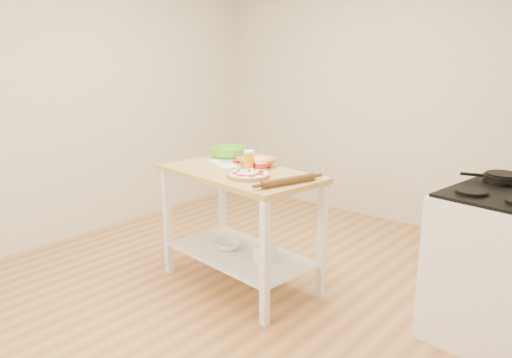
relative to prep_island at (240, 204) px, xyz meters
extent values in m
cube|color=#B97E44|center=(0.05, -0.06, -0.66)|extent=(4.00, 4.50, 0.02)
cube|color=beige|center=(0.05, 2.20, 0.70)|extent=(4.00, 0.02, 2.70)
cube|color=beige|center=(-1.96, -0.06, 0.70)|extent=(0.02, 4.50, 2.70)
cube|color=tan|center=(0.00, 0.00, 0.23)|extent=(1.28, 0.80, 0.04)
cube|color=white|center=(0.00, 0.00, -0.40)|extent=(1.19, 0.74, 0.02)
cube|color=white|center=(-0.59, -0.21, -0.22)|extent=(0.06, 0.06, 0.86)
cube|color=white|center=(-0.52, 0.35, -0.22)|extent=(0.06, 0.06, 0.86)
cube|color=white|center=(0.52, -0.35, -0.22)|extent=(0.06, 0.06, 0.86)
cube|color=white|center=(0.59, 0.21, -0.22)|extent=(0.06, 0.06, 0.86)
cube|color=white|center=(1.71, 0.47, -0.19)|extent=(0.76, 0.86, 0.92)
cube|color=black|center=(1.71, 0.47, 0.28)|extent=(0.72, 0.81, 0.02)
cylinder|color=black|center=(1.61, 0.70, 0.32)|extent=(0.23, 0.23, 0.03)
cube|color=black|center=(1.44, 0.65, 0.32)|extent=(0.15, 0.06, 0.02)
cylinder|color=tan|center=(0.17, -0.10, 0.26)|extent=(0.31, 0.31, 0.02)
cylinder|color=tan|center=(0.17, -0.10, 0.27)|extent=(0.31, 0.31, 0.01)
cylinder|color=white|center=(0.17, -0.10, 0.27)|extent=(0.27, 0.27, 0.01)
cylinder|color=red|center=(0.25, -0.07, 0.28)|extent=(0.06, 0.06, 0.01)
cylinder|color=red|center=(0.20, -0.02, 0.28)|extent=(0.06, 0.06, 0.01)
cylinder|color=red|center=(0.13, -0.02, 0.28)|extent=(0.06, 0.06, 0.01)
cylinder|color=red|center=(0.08, -0.08, 0.28)|extent=(0.06, 0.06, 0.01)
cylinder|color=red|center=(0.10, -0.15, 0.28)|extent=(0.06, 0.06, 0.01)
cylinder|color=red|center=(0.17, -0.18, 0.28)|extent=(0.06, 0.06, 0.01)
cylinder|color=red|center=(0.24, -0.15, 0.28)|extent=(0.06, 0.06, 0.01)
sphere|color=white|center=(0.21, -0.06, 0.28)|extent=(0.04, 0.04, 0.04)
sphere|color=white|center=(0.14, -0.03, 0.28)|extent=(0.04, 0.04, 0.04)
sphere|color=white|center=(0.11, -0.10, 0.28)|extent=(0.04, 0.04, 0.04)
sphere|color=white|center=(0.15, -0.18, 0.28)|extent=(0.04, 0.04, 0.04)
plane|color=#1D6310|center=(0.23, -0.10, 0.28)|extent=(0.03, 0.03, 0.00)
plane|color=#1D6310|center=(0.21, -0.02, 0.28)|extent=(0.04, 0.04, 0.00)
plane|color=#1D6310|center=(0.15, -0.06, 0.28)|extent=(0.04, 0.04, 0.00)
plane|color=#1D6310|center=(0.08, -0.10, 0.28)|extent=(0.03, 0.03, 0.00)
plane|color=#1D6310|center=(0.12, -0.18, 0.28)|extent=(0.04, 0.04, 0.00)
plane|color=#1D6310|center=(0.21, -0.16, 0.28)|extent=(0.04, 0.04, 0.00)
plane|color=#1D6310|center=(0.23, -0.10, 0.28)|extent=(0.03, 0.03, 0.00)
plane|color=#1D6310|center=(0.20, -0.04, 0.28)|extent=(0.04, 0.04, 0.00)
cube|color=white|center=(-0.22, 0.17, 0.26)|extent=(0.49, 0.44, 0.01)
cube|color=#F4EACC|center=(-0.30, 0.29, 0.27)|extent=(0.03, 0.03, 0.02)
cube|color=#F4EACC|center=(-0.27, 0.27, 0.27)|extent=(0.03, 0.03, 0.02)
cube|color=#F4EACC|center=(-0.24, 0.26, 0.27)|extent=(0.03, 0.03, 0.02)
cube|color=#F4EACC|center=(-0.29, 0.32, 0.27)|extent=(0.03, 0.03, 0.02)
cube|color=#F4EACC|center=(-0.25, 0.30, 0.27)|extent=(0.03, 0.03, 0.02)
cube|color=#F4EACC|center=(-0.22, 0.29, 0.27)|extent=(0.03, 0.03, 0.02)
cylinder|color=red|center=(-0.20, 0.18, 0.27)|extent=(0.07, 0.07, 0.01)
cylinder|color=red|center=(-0.18, 0.17, 0.27)|extent=(0.07, 0.07, 0.01)
cylinder|color=red|center=(-0.17, 0.17, 0.28)|extent=(0.07, 0.07, 0.01)
cube|color=#3EB298|center=(-0.27, 0.11, 0.26)|extent=(0.07, 0.06, 0.01)
cylinder|color=#3EB298|center=(-0.22, 0.17, 0.27)|extent=(0.09, 0.06, 0.01)
cube|color=silver|center=(-0.26, 0.29, 0.26)|extent=(0.18, 0.04, 0.00)
cube|color=black|center=(-0.39, 0.29, 0.27)|extent=(0.10, 0.03, 0.01)
imported|color=orange|center=(0.01, 0.20, 0.28)|extent=(0.30, 0.30, 0.07)
imported|color=#59B51D|center=(-0.39, 0.29, 0.30)|extent=(0.39, 0.39, 0.09)
cylinder|color=gold|center=(0.06, 0.03, 0.32)|extent=(0.07, 0.07, 0.14)
cylinder|color=white|center=(0.06, 0.03, 0.40)|extent=(0.08, 0.08, 0.02)
cylinder|color=white|center=(0.15, 0.06, 0.30)|extent=(0.08, 0.08, 0.10)
cylinder|color=red|center=(0.15, 0.06, 0.30)|extent=(0.09, 0.09, 0.04)
cylinder|color=silver|center=(0.17, 0.06, 0.38)|extent=(0.01, 0.06, 0.11)
cylinder|color=#593514|center=(0.51, -0.09, 0.27)|extent=(0.17, 0.42, 0.05)
imported|color=silver|center=(-0.12, -0.01, -0.36)|extent=(0.23, 0.23, 0.07)
cube|color=white|center=(0.25, -0.02, -0.33)|extent=(0.14, 0.14, 0.12)
camera|label=1|loc=(2.37, -2.66, 1.08)|focal=35.00mm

